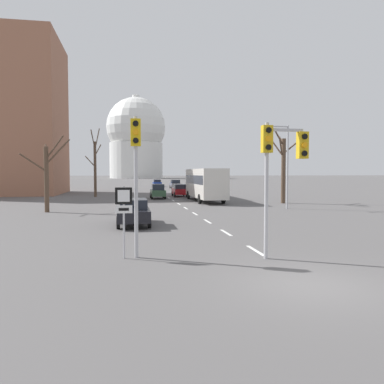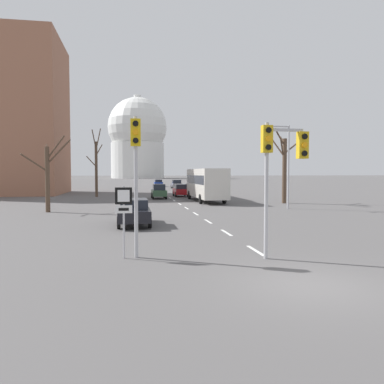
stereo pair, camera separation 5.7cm
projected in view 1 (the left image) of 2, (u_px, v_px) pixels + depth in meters
name	position (u px, v px, depth m)	size (l,w,h in m)	color
ground_plane	(312.00, 285.00, 10.21)	(800.00, 800.00, 0.00)	#565454
lane_stripe_0	(256.00, 251.00, 14.74)	(0.16, 2.00, 0.01)	silver
lane_stripe_1	(226.00, 233.00, 19.17)	(0.16, 2.00, 0.01)	silver
lane_stripe_2	(208.00, 221.00, 23.60)	(0.16, 2.00, 0.01)	silver
lane_stripe_3	(195.00, 214.00, 28.03)	(0.16, 2.00, 0.01)	silver
lane_stripe_4	(186.00, 208.00, 32.45)	(0.16, 2.00, 0.01)	silver
lane_stripe_5	(179.00, 204.00, 36.88)	(0.16, 2.00, 0.01)	silver
lane_stripe_6	(173.00, 201.00, 41.31)	(0.16, 2.00, 0.01)	silver
lane_stripe_7	(169.00, 198.00, 45.74)	(0.16, 2.00, 0.01)	silver
lane_stripe_8	(165.00, 196.00, 50.17)	(0.16, 2.00, 0.01)	silver
lane_stripe_9	(162.00, 194.00, 54.60)	(0.16, 2.00, 0.01)	silver
lane_stripe_10	(160.00, 192.00, 59.03)	(0.16, 2.00, 0.01)	silver
lane_stripe_11	(157.00, 191.00, 63.45)	(0.16, 2.00, 0.01)	silver
lane_stripe_12	(155.00, 190.00, 67.88)	(0.16, 2.00, 0.01)	silver
traffic_signal_near_left	(136.00, 160.00, 13.35)	(0.36, 0.34, 5.08)	#B2B2B7
traffic_signal_centre_tall	(279.00, 156.00, 13.26)	(1.70, 0.34, 4.84)	#B2B2B7
route_sign_post	(124.00, 209.00, 13.29)	(0.60, 0.08, 2.60)	#B2B2B7
street_lamp_right	(283.00, 157.00, 31.67)	(2.04, 0.36, 7.06)	#B2B2B7
sedan_near_left	(175.00, 184.00, 73.32)	(1.95, 4.30, 1.71)	slate
sedan_near_right	(187.00, 189.00, 54.14)	(1.90, 3.87, 1.47)	#B7B7BC
sedan_mid_centre	(157.00, 183.00, 82.69)	(1.84, 3.98, 1.58)	navy
sedan_far_left	(133.00, 211.00, 21.87)	(1.87, 4.51, 1.55)	black
sedan_far_right	(179.00, 190.00, 48.32)	(1.69, 4.01, 1.60)	maroon
sedan_distant_centre	(158.00, 191.00, 44.30)	(1.69, 3.88, 1.74)	#2D4C33
city_bus	(205.00, 182.00, 40.27)	(2.66, 10.80, 3.48)	beige
bare_tree_left_near	(95.00, 166.00, 47.60)	(2.10, 2.84, 8.87)	brown
bare_tree_right_near	(283.00, 165.00, 37.60)	(3.68, 4.27, 7.40)	brown
bare_tree_left_far	(47.00, 175.00, 28.97)	(3.68, 2.53, 5.95)	brown
capitol_dome	(136.00, 138.00, 210.54)	(32.95, 32.95, 46.54)	silver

